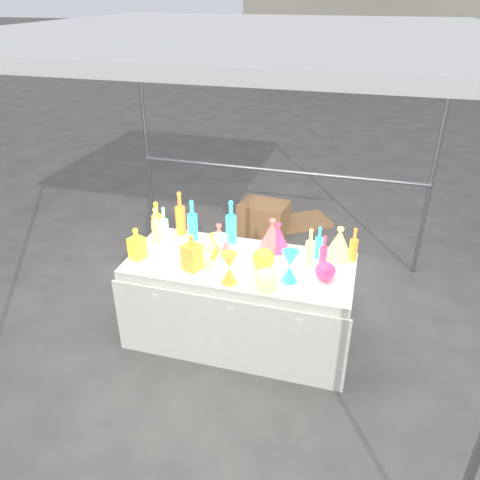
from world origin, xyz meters
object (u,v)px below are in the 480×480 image
(display_table, at_px, (240,301))
(globe_0, at_px, (268,279))
(lampshade_0, at_px, (219,237))
(cardboard_box_closed, at_px, (264,218))
(decanter_0, at_px, (137,243))
(hourglass_0, at_px, (229,268))

(display_table, bearing_deg, globe_0, -42.68)
(globe_0, xyz_separation_m, lampshade_0, (-0.52, 0.44, 0.05))
(cardboard_box_closed, relative_size, globe_0, 3.58)
(display_table, xyz_separation_m, cardboard_box_closed, (-0.24, 1.95, -0.17))
(decanter_0, bearing_deg, lampshade_0, 48.19)
(display_table, height_order, lampshade_0, lampshade_0)
(lampshade_0, bearing_deg, hourglass_0, -44.53)
(hourglass_0, relative_size, lampshade_0, 1.08)
(display_table, relative_size, globe_0, 11.84)
(display_table, bearing_deg, decanter_0, -169.56)
(display_table, bearing_deg, lampshade_0, 143.13)
(cardboard_box_closed, height_order, globe_0, globe_0)
(display_table, relative_size, lampshade_0, 8.09)
(cardboard_box_closed, bearing_deg, hourglass_0, -75.90)
(cardboard_box_closed, xyz_separation_m, lampshade_0, (0.02, -1.78, 0.66))
(decanter_0, height_order, hourglass_0, decanter_0)
(decanter_0, relative_size, globe_0, 1.73)
(cardboard_box_closed, xyz_separation_m, globe_0, (0.54, -2.22, 0.61))
(decanter_0, bearing_deg, hourglass_0, 9.82)
(cardboard_box_closed, height_order, hourglass_0, hourglass_0)
(hourglass_0, height_order, globe_0, hourglass_0)
(globe_0, relative_size, lampshade_0, 0.68)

